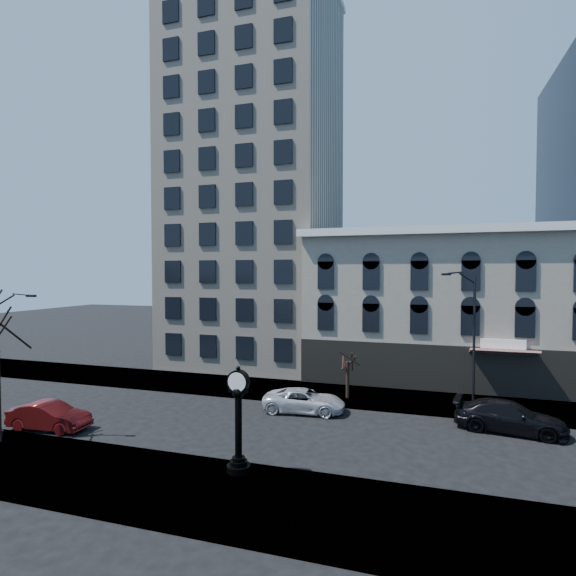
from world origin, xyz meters
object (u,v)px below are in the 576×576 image
(car_near_a, at_px, (41,414))
(street_clock, at_px, (238,424))
(car_near_b, at_px, (49,416))
(street_lamp_near, at_px, (8,327))

(car_near_a, bearing_deg, street_clock, -94.36)
(car_near_b, bearing_deg, street_lamp_near, 154.62)
(car_near_a, distance_m, car_near_b, 1.04)
(street_clock, distance_m, street_lamp_near, 13.98)
(street_clock, xyz_separation_m, car_near_b, (-12.70, 2.02, -1.49))
(street_clock, bearing_deg, street_lamp_near, -179.44)
(street_lamp_near, bearing_deg, car_near_a, 82.92)
(street_clock, relative_size, street_lamp_near, 0.60)
(car_near_a, bearing_deg, car_near_b, -103.60)
(street_clock, bearing_deg, car_near_b, 172.09)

